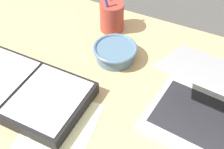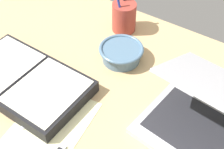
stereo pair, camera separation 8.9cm
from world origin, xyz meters
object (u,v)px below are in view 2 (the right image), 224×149
at_px(bowl, 121,53).
at_px(pen_cup, 124,17).
at_px(planner, 25,81).
at_px(scissors, 11,106).
at_px(laptop, 208,117).

distance_m(bowl, pen_cup, 0.17).
distance_m(pen_cup, planner, 0.42).
xyz_separation_m(pen_cup, scissors, (-0.07, -0.49, -0.05)).
height_order(planner, scissors, planner).
xyz_separation_m(laptop, planner, (-0.51, -0.16, -0.03)).
height_order(bowl, scissors, bowl).
relative_size(pen_cup, scissors, 1.20).
relative_size(bowl, pen_cup, 0.92).
distance_m(pen_cup, scissors, 0.50).
bearing_deg(laptop, bowl, 168.71).
relative_size(laptop, scissors, 2.52).
height_order(pen_cup, scissors, pen_cup).
height_order(laptop, bowl, laptop).
bearing_deg(laptop, planner, -156.57).
relative_size(pen_cup, planner, 0.41).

